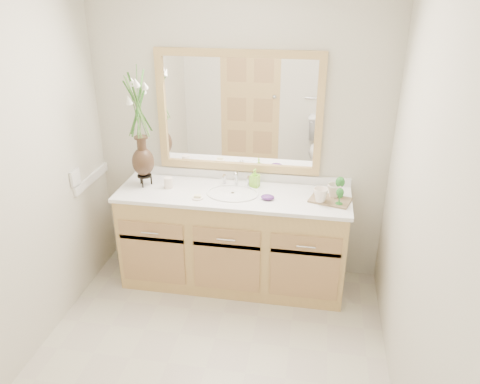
% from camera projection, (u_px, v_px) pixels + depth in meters
% --- Properties ---
extents(floor, '(2.60, 2.60, 0.00)m').
position_uv_depth(floor, '(206.00, 368.00, 3.12)').
color(floor, '#BFB5A3').
rests_on(floor, ground).
extents(wall_back, '(2.40, 0.02, 2.40)m').
position_uv_depth(wall_back, '(239.00, 137.00, 3.78)').
color(wall_back, beige).
rests_on(wall_back, floor).
extents(wall_left, '(0.02, 2.60, 2.40)m').
position_uv_depth(wall_left, '(5.00, 192.00, 2.81)').
color(wall_left, beige).
rests_on(wall_left, floor).
extents(wall_right, '(0.02, 2.60, 2.40)m').
position_uv_depth(wall_right, '(423.00, 225.00, 2.43)').
color(wall_right, beige).
rests_on(wall_right, floor).
extents(vanity, '(1.80, 0.55, 0.80)m').
position_uv_depth(vanity, '(233.00, 240.00, 3.86)').
color(vanity, tan).
rests_on(vanity, floor).
extents(counter, '(1.84, 0.57, 0.03)m').
position_uv_depth(counter, '(233.00, 194.00, 3.69)').
color(counter, white).
rests_on(counter, vanity).
extents(sink, '(0.38, 0.34, 0.23)m').
position_uv_depth(sink, '(233.00, 200.00, 3.69)').
color(sink, white).
rests_on(sink, counter).
extents(mirror, '(1.32, 0.04, 0.97)m').
position_uv_depth(mirror, '(239.00, 113.00, 3.68)').
color(mirror, white).
rests_on(mirror, wall_back).
extents(switch_plate, '(0.02, 0.12, 0.12)m').
position_uv_depth(switch_plate, '(75.00, 177.00, 3.58)').
color(switch_plate, white).
rests_on(switch_plate, wall_left).
extents(flower_vase, '(0.21, 0.21, 0.85)m').
position_uv_depth(flower_vase, '(139.00, 116.00, 3.58)').
color(flower_vase, black).
rests_on(flower_vase, counter).
extents(tumbler, '(0.07, 0.07, 0.09)m').
position_uv_depth(tumbler, '(168.00, 183.00, 3.75)').
color(tumbler, white).
rests_on(tumbler, counter).
extents(soap_dish, '(0.09, 0.09, 0.03)m').
position_uv_depth(soap_dish, '(198.00, 197.00, 3.58)').
color(soap_dish, white).
rests_on(soap_dish, counter).
extents(soap_bottle, '(0.08, 0.08, 0.14)m').
position_uv_depth(soap_bottle, '(255.00, 179.00, 3.76)').
color(soap_bottle, '#8DE535').
rests_on(soap_bottle, counter).
extents(purple_dish, '(0.12, 0.10, 0.04)m').
position_uv_depth(purple_dish, '(268.00, 197.00, 3.56)').
color(purple_dish, '#522672').
rests_on(purple_dish, counter).
extents(tray, '(0.34, 0.27, 0.01)m').
position_uv_depth(tray, '(330.00, 200.00, 3.54)').
color(tray, brown).
rests_on(tray, counter).
extents(mug_left, '(0.13, 0.13, 0.11)m').
position_uv_depth(mug_left, '(321.00, 194.00, 3.49)').
color(mug_left, white).
rests_on(mug_left, tray).
extents(mug_right, '(0.15, 0.15, 0.11)m').
position_uv_depth(mug_right, '(334.00, 190.00, 3.57)').
color(mug_right, white).
rests_on(mug_right, tray).
extents(goblet_front, '(0.06, 0.06, 0.13)m').
position_uv_depth(goblet_front, '(340.00, 193.00, 3.43)').
color(goblet_front, '#267427').
rests_on(goblet_front, tray).
extents(goblet_back, '(0.07, 0.07, 0.16)m').
position_uv_depth(goblet_back, '(340.00, 183.00, 3.55)').
color(goblet_back, '#267427').
rests_on(goblet_back, tray).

